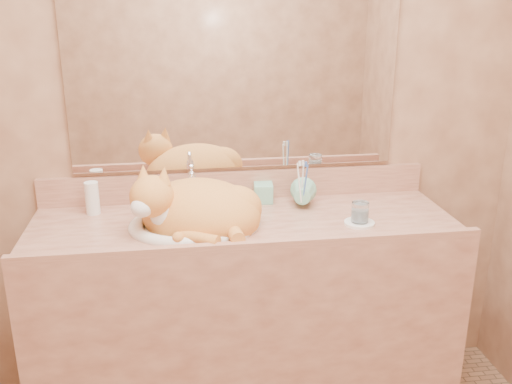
{
  "coord_description": "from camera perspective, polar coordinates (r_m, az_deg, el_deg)",
  "views": [
    {
      "loc": [
        -0.25,
        -1.26,
        1.64
      ],
      "look_at": [
        0.04,
        0.7,
        0.97
      ],
      "focal_mm": 40.0,
      "sensor_mm": 36.0,
      "label": 1
    }
  ],
  "objects": [
    {
      "name": "water_glass",
      "position": [
        2.14,
        10.36,
        -2.0
      ],
      "size": [
        0.06,
        0.06,
        0.08
      ],
      "primitive_type": "cylinder",
      "color": "silver",
      "rests_on": "saucer"
    },
    {
      "name": "wall_back",
      "position": [
        2.31,
        -2.11,
        8.86
      ],
      "size": [
        2.4,
        0.02,
        2.5
      ],
      "primitive_type": "cube",
      "color": "brown",
      "rests_on": "ground"
    },
    {
      "name": "toothbrush_cup",
      "position": [
        2.25,
        4.64,
        -0.65
      ],
      "size": [
        0.13,
        0.13,
        0.1
      ],
      "primitive_type": "imported",
      "rotation": [
        0.0,
        0.0,
        -0.28
      ],
      "color": "#7BC5A5",
      "rests_on": "vanity_counter"
    },
    {
      "name": "vanity_counter",
      "position": [
        2.34,
        -1.1,
        -12.67
      ],
      "size": [
        1.6,
        0.55,
        0.85
      ],
      "primitive_type": null,
      "color": "brown",
      "rests_on": "floor"
    },
    {
      "name": "sink_basin",
      "position": [
        2.09,
        -6.19,
        -1.54
      ],
      "size": [
        0.51,
        0.44,
        0.15
      ],
      "primitive_type": null,
      "rotation": [
        0.0,
        0.0,
        0.11
      ],
      "color": "white",
      "rests_on": "vanity_counter"
    },
    {
      "name": "mirror",
      "position": [
        2.27,
        -2.11,
        12.29
      ],
      "size": [
        1.3,
        0.02,
        0.8
      ],
      "primitive_type": "cube",
      "color": "white",
      "rests_on": "wall_back"
    },
    {
      "name": "soap_dispenser",
      "position": [
        2.29,
        0.8,
        0.7
      ],
      "size": [
        0.08,
        0.09,
        0.17
      ],
      "primitive_type": "imported",
      "rotation": [
        0.0,
        0.0,
        -0.1
      ],
      "color": "#7BC5A5",
      "rests_on": "vanity_counter"
    },
    {
      "name": "cat",
      "position": [
        2.08,
        -6.25,
        -1.49
      ],
      "size": [
        0.57,
        0.53,
        0.25
      ],
      "primitive_type": null,
      "rotation": [
        0.0,
        0.0,
        -0.43
      ],
      "color": "orange",
      "rests_on": "sink_basin"
    },
    {
      "name": "toothbrushes",
      "position": [
        2.23,
        4.69,
        1.1
      ],
      "size": [
        0.03,
        0.03,
        0.2
      ],
      "primitive_type": null,
      "color": "white",
      "rests_on": "toothbrush_cup"
    },
    {
      "name": "faucet",
      "position": [
        2.26,
        -6.4,
        0.28
      ],
      "size": [
        0.06,
        0.12,
        0.17
      ],
      "primitive_type": null,
      "rotation": [
        0.0,
        0.0,
        0.18
      ],
      "color": "white",
      "rests_on": "vanity_counter"
    },
    {
      "name": "saucer",
      "position": [
        2.16,
        10.3,
        -3.07
      ],
      "size": [
        0.11,
        0.11,
        0.01
      ],
      "primitive_type": "cylinder",
      "color": "white",
      "rests_on": "vanity_counter"
    },
    {
      "name": "lotion_bottle",
      "position": [
        2.3,
        -16.06,
        -0.59
      ],
      "size": [
        0.05,
        0.05,
        0.13
      ],
      "primitive_type": "cylinder",
      "color": "white",
      "rests_on": "vanity_counter"
    }
  ]
}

